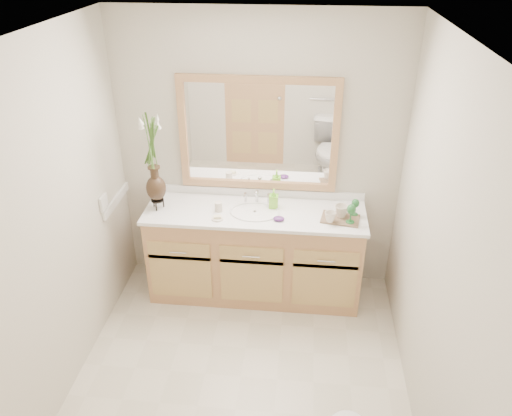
# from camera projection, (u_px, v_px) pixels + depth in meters

# --- Properties ---
(floor) EXTENTS (2.60, 2.60, 0.00)m
(floor) POSITION_uv_depth(u_px,v_px,m) (241.00, 377.00, 3.67)
(floor) COLOR beige
(floor) RESTS_ON ground
(ceiling) EXTENTS (2.40, 2.60, 0.02)m
(ceiling) POSITION_uv_depth(u_px,v_px,m) (234.00, 39.00, 2.50)
(ceiling) COLOR white
(ceiling) RESTS_ON wall_back
(wall_back) EXTENTS (2.40, 0.02, 2.40)m
(wall_back) POSITION_uv_depth(u_px,v_px,m) (258.00, 157.00, 4.21)
(wall_back) COLOR beige
(wall_back) RESTS_ON floor
(wall_left) EXTENTS (0.02, 2.60, 2.40)m
(wall_left) POSITION_uv_depth(u_px,v_px,m) (52.00, 229.00, 3.19)
(wall_left) COLOR beige
(wall_left) RESTS_ON floor
(wall_right) EXTENTS (0.02, 2.60, 2.40)m
(wall_right) POSITION_uv_depth(u_px,v_px,m) (437.00, 251.00, 2.98)
(wall_right) COLOR beige
(wall_right) RESTS_ON floor
(vanity) EXTENTS (1.80, 0.55, 0.80)m
(vanity) POSITION_uv_depth(u_px,v_px,m) (255.00, 254.00, 4.36)
(vanity) COLOR tan
(vanity) RESTS_ON floor
(counter) EXTENTS (1.84, 0.57, 0.03)m
(counter) POSITION_uv_depth(u_px,v_px,m) (255.00, 213.00, 4.15)
(counter) COLOR white
(counter) RESTS_ON vanity
(sink) EXTENTS (0.38, 0.34, 0.23)m
(sink) POSITION_uv_depth(u_px,v_px,m) (255.00, 218.00, 4.16)
(sink) COLOR white
(sink) RESTS_ON counter
(mirror) EXTENTS (1.32, 0.04, 0.97)m
(mirror) POSITION_uv_depth(u_px,v_px,m) (258.00, 135.00, 4.09)
(mirror) COLOR white
(mirror) RESTS_ON wall_back
(switch_plate) EXTENTS (0.02, 0.12, 0.12)m
(switch_plate) POSITION_uv_depth(u_px,v_px,m) (104.00, 203.00, 3.96)
(switch_plate) COLOR white
(switch_plate) RESTS_ON wall_left
(flower_vase) EXTENTS (0.19, 0.19, 0.79)m
(flower_vase) POSITION_uv_depth(u_px,v_px,m) (152.00, 149.00, 3.93)
(flower_vase) COLOR black
(flower_vase) RESTS_ON counter
(tumbler) EXTENTS (0.06, 0.06, 0.08)m
(tumbler) POSITION_uv_depth(u_px,v_px,m) (219.00, 207.00, 4.13)
(tumbler) COLOR beige
(tumbler) RESTS_ON counter
(soap_dish) EXTENTS (0.10, 0.10, 0.03)m
(soap_dish) POSITION_uv_depth(u_px,v_px,m) (217.00, 218.00, 4.03)
(soap_dish) COLOR beige
(soap_dish) RESTS_ON counter
(soap_bottle) EXTENTS (0.07, 0.07, 0.15)m
(soap_bottle) POSITION_uv_depth(u_px,v_px,m) (274.00, 199.00, 4.17)
(soap_bottle) COLOR #83E235
(soap_bottle) RESTS_ON counter
(purple_dish) EXTENTS (0.11, 0.09, 0.03)m
(purple_dish) POSITION_uv_depth(u_px,v_px,m) (279.00, 219.00, 4.01)
(purple_dish) COLOR #502369
(purple_dish) RESTS_ON counter
(tray) EXTENTS (0.33, 0.25, 0.02)m
(tray) POSITION_uv_depth(u_px,v_px,m) (340.00, 219.00, 4.02)
(tray) COLOR brown
(tray) RESTS_ON counter
(mug_left) EXTENTS (0.10, 0.10, 0.09)m
(mug_left) POSITION_uv_depth(u_px,v_px,m) (330.00, 216.00, 3.95)
(mug_left) COLOR beige
(mug_left) RESTS_ON tray
(mug_right) EXTENTS (0.14, 0.14, 0.11)m
(mug_right) POSITION_uv_depth(u_px,v_px,m) (341.00, 211.00, 4.01)
(mug_right) COLOR beige
(mug_right) RESTS_ON tray
(goblet_front) EXTENTS (0.07, 0.07, 0.16)m
(goblet_front) POSITION_uv_depth(u_px,v_px,m) (351.00, 210.00, 3.91)
(goblet_front) COLOR #22672D
(goblet_front) RESTS_ON tray
(goblet_back) EXTENTS (0.06, 0.06, 0.14)m
(goblet_back) POSITION_uv_depth(u_px,v_px,m) (355.00, 204.00, 4.02)
(goblet_back) COLOR #22672D
(goblet_back) RESTS_ON tray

